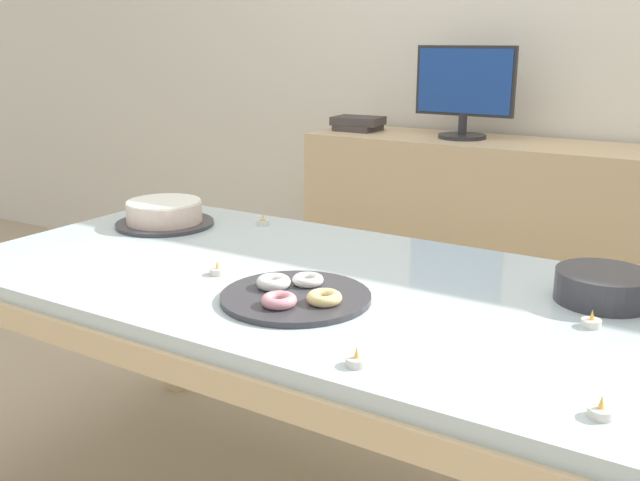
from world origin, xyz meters
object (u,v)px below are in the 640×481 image
at_px(book_stack, 358,123).
at_px(pastry_platter, 295,295).
at_px(computer_monitor, 464,92).
at_px(tealight_left_edge, 591,322).
at_px(tealight_near_front, 601,411).
at_px(tealight_right_edge, 218,271).
at_px(plate_stack, 603,287).
at_px(tealight_near_cakes, 357,361).
at_px(tealight_centre, 263,222).
at_px(cake_chocolate_round, 164,214).

distance_m(book_stack, pastry_platter, 1.79).
relative_size(computer_monitor, pastry_platter, 1.25).
relative_size(book_stack, tealight_left_edge, 5.71).
height_order(book_stack, tealight_near_front, book_stack).
bearing_deg(tealight_right_edge, plate_stack, 19.85).
xyz_separation_m(book_stack, pastry_platter, (0.74, -1.62, -0.18)).
distance_m(computer_monitor, tealight_right_edge, 1.61).
bearing_deg(tealight_right_edge, pastry_platter, -10.22).
xyz_separation_m(book_stack, tealight_right_edge, (0.48, -1.57, -0.18)).
relative_size(book_stack, plate_stack, 1.09).
height_order(pastry_platter, tealight_left_edge, pastry_platter).
bearing_deg(plate_stack, tealight_near_cakes, -118.11).
relative_size(plate_stack, tealight_near_front, 5.25).
distance_m(computer_monitor, tealight_centre, 1.19).
bearing_deg(tealight_near_cakes, tealight_left_edge, 52.17).
bearing_deg(pastry_platter, tealight_left_edge, 17.65).
bearing_deg(pastry_platter, tealight_right_edge, 169.78).
relative_size(tealight_near_cakes, tealight_right_edge, 1.00).
xyz_separation_m(pastry_platter, tealight_left_edge, (0.60, 0.19, -0.00)).
relative_size(pastry_platter, tealight_left_edge, 8.48).
distance_m(pastry_platter, tealight_centre, 0.68).
relative_size(computer_monitor, tealight_right_edge, 10.60).
bearing_deg(tealight_near_front, pastry_platter, 165.45).
xyz_separation_m(cake_chocolate_round, tealight_near_front, (1.41, -0.52, -0.03)).
bearing_deg(plate_stack, cake_chocolate_round, -179.28).
relative_size(book_stack, tealight_near_cakes, 5.71).
distance_m(tealight_centre, tealight_near_front, 1.33).
bearing_deg(tealight_left_edge, book_stack, 133.06).
bearing_deg(computer_monitor, tealight_right_edge, -90.89).
xyz_separation_m(computer_monitor, pastry_platter, (0.24, -1.62, -0.34)).
bearing_deg(cake_chocolate_round, tealight_near_cakes, -29.16).
bearing_deg(book_stack, plate_stack, -43.67).
xyz_separation_m(book_stack, cake_chocolate_round, (0.02, -1.28, -0.16)).
distance_m(tealight_centre, tealight_near_cakes, 1.03).
relative_size(tealight_centre, tealight_near_front, 1.00).
bearing_deg(computer_monitor, tealight_centre, -101.12).
height_order(book_stack, plate_stack, book_stack).
bearing_deg(tealight_left_edge, cake_chocolate_round, 173.57).
bearing_deg(plate_stack, tealight_near_front, -79.23).
bearing_deg(tealight_near_cakes, book_stack, 118.99).
distance_m(cake_chocolate_round, tealight_near_front, 1.50).
bearing_deg(computer_monitor, tealight_left_edge, -59.65).
relative_size(cake_chocolate_round, tealight_right_edge, 7.61).
distance_m(book_stack, cake_chocolate_round, 1.29).
xyz_separation_m(book_stack, tealight_left_edge, (1.34, -1.43, -0.18)).
bearing_deg(book_stack, tealight_near_front, -51.56).
bearing_deg(tealight_near_front, tealight_right_edge, 166.64).
xyz_separation_m(cake_chocolate_round, tealight_near_cakes, (1.00, -0.56, -0.03)).
distance_m(cake_chocolate_round, tealight_near_cakes, 1.14).
bearing_deg(cake_chocolate_round, book_stack, 90.90).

